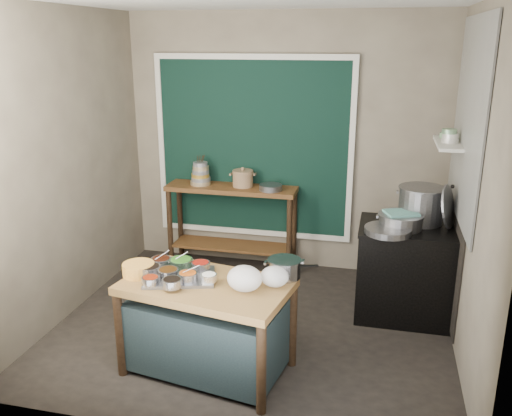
% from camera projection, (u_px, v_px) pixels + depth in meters
% --- Properties ---
extents(floor, '(3.50, 3.00, 0.02)m').
position_uv_depth(floor, '(253.00, 326.00, 4.96)').
color(floor, black).
rests_on(floor, ground).
extents(back_wall, '(3.50, 0.02, 2.80)m').
position_uv_depth(back_wall, '(285.00, 144.00, 5.94)').
color(back_wall, gray).
rests_on(back_wall, floor).
extents(left_wall, '(0.02, 3.00, 2.80)m').
position_uv_depth(left_wall, '(65.00, 166.00, 4.93)').
color(left_wall, gray).
rests_on(left_wall, floor).
extents(right_wall, '(0.02, 3.00, 2.80)m').
position_uv_depth(right_wall, '(475.00, 190.00, 4.15)').
color(right_wall, gray).
rests_on(right_wall, floor).
extents(curtain_panel, '(2.10, 0.02, 1.90)m').
position_uv_depth(curtain_panel, '(253.00, 148.00, 6.00)').
color(curtain_panel, black).
rests_on(curtain_panel, back_wall).
extents(curtain_frame, '(2.22, 0.03, 2.02)m').
position_uv_depth(curtain_frame, '(253.00, 148.00, 5.99)').
color(curtain_frame, beige).
rests_on(curtain_frame, back_wall).
extents(tile_panel, '(0.02, 1.70, 1.70)m').
position_uv_depth(tile_panel, '(468.00, 121.00, 4.53)').
color(tile_panel, '#B2B2AA').
rests_on(tile_panel, right_wall).
extents(soot_patch, '(0.01, 1.30, 1.30)m').
position_uv_depth(soot_patch, '(453.00, 245.00, 4.97)').
color(soot_patch, black).
rests_on(soot_patch, right_wall).
extents(wall_shelf, '(0.22, 0.70, 0.03)m').
position_uv_depth(wall_shelf, '(449.00, 143.00, 4.91)').
color(wall_shelf, beige).
rests_on(wall_shelf, right_wall).
extents(prep_table, '(1.35, 0.92, 0.75)m').
position_uv_depth(prep_table, '(207.00, 327.00, 4.19)').
color(prep_table, brown).
rests_on(prep_table, floor).
extents(back_counter, '(1.45, 0.40, 0.95)m').
position_uv_depth(back_counter, '(232.00, 227.00, 6.13)').
color(back_counter, brown).
rests_on(back_counter, floor).
extents(stove_block, '(0.90, 0.68, 0.85)m').
position_uv_depth(stove_block, '(407.00, 273.00, 5.04)').
color(stove_block, black).
rests_on(stove_block, floor).
extents(stove_top, '(0.92, 0.69, 0.03)m').
position_uv_depth(stove_top, '(411.00, 228.00, 4.91)').
color(stove_top, black).
rests_on(stove_top, stove_block).
extents(condiment_tray, '(0.61, 0.51, 0.02)m').
position_uv_depth(condiment_tray, '(180.00, 277.00, 4.15)').
color(condiment_tray, gray).
rests_on(condiment_tray, prep_table).
extents(condiment_bowls, '(0.63, 0.50, 0.07)m').
position_uv_depth(condiment_bowls, '(174.00, 271.00, 4.15)').
color(condiment_bowls, gray).
rests_on(condiment_bowls, condiment_tray).
extents(yellow_basin, '(0.32, 0.32, 0.10)m').
position_uv_depth(yellow_basin, '(139.00, 269.00, 4.20)').
color(yellow_basin, gold).
rests_on(yellow_basin, prep_table).
extents(saucepan, '(0.33, 0.33, 0.15)m').
position_uv_depth(saucepan, '(284.00, 268.00, 4.15)').
color(saucepan, gray).
rests_on(saucepan, prep_table).
extents(plastic_bag_a, '(0.29, 0.26, 0.19)m').
position_uv_depth(plastic_bag_a, '(245.00, 279.00, 3.92)').
color(plastic_bag_a, white).
rests_on(plastic_bag_a, prep_table).
extents(plastic_bag_b, '(0.26, 0.25, 0.16)m').
position_uv_depth(plastic_bag_b, '(275.00, 277.00, 4.00)').
color(plastic_bag_b, white).
rests_on(plastic_bag_b, prep_table).
extents(bowl_stack, '(0.23, 0.23, 0.25)m').
position_uv_depth(bowl_stack, '(201.00, 175.00, 6.03)').
color(bowl_stack, tan).
rests_on(bowl_stack, back_counter).
extents(utensil_cup, '(0.17, 0.17, 0.10)m').
position_uv_depth(utensil_cup, '(200.00, 180.00, 6.07)').
color(utensil_cup, gray).
rests_on(utensil_cup, back_counter).
extents(ceramic_crock, '(0.29, 0.29, 0.16)m').
position_uv_depth(ceramic_crock, '(243.00, 179.00, 5.96)').
color(ceramic_crock, '#8C6C4C').
rests_on(ceramic_crock, back_counter).
extents(wide_bowl, '(0.29, 0.29, 0.06)m').
position_uv_depth(wide_bowl, '(271.00, 187.00, 5.82)').
color(wide_bowl, gray).
rests_on(wide_bowl, back_counter).
extents(stock_pot, '(0.50, 0.50, 0.34)m').
position_uv_depth(stock_pot, '(421.00, 205.00, 4.97)').
color(stock_pot, gray).
rests_on(stock_pot, stove_top).
extents(pot_lid, '(0.22, 0.41, 0.40)m').
position_uv_depth(pot_lid, '(448.00, 207.00, 4.83)').
color(pot_lid, gray).
rests_on(pot_lid, stove_top).
extents(steamer, '(0.50, 0.50, 0.13)m').
position_uv_depth(steamer, '(401.00, 221.00, 4.85)').
color(steamer, gray).
rests_on(steamer, stove_top).
extents(green_cloth, '(0.33, 0.30, 0.02)m').
position_uv_depth(green_cloth, '(401.00, 213.00, 4.83)').
color(green_cloth, '#508E83').
rests_on(green_cloth, steamer).
extents(shallow_pan, '(0.42, 0.42, 0.05)m').
position_uv_depth(shallow_pan, '(388.00, 230.00, 4.73)').
color(shallow_pan, gray).
rests_on(shallow_pan, stove_top).
extents(shelf_bowl_stack, '(0.15, 0.15, 0.12)m').
position_uv_depth(shelf_bowl_stack, '(450.00, 136.00, 4.87)').
color(shelf_bowl_stack, silver).
rests_on(shelf_bowl_stack, wall_shelf).
extents(shelf_bowl_green, '(0.13, 0.13, 0.05)m').
position_uv_depth(shelf_bowl_green, '(447.00, 135.00, 5.09)').
color(shelf_bowl_green, gray).
rests_on(shelf_bowl_green, wall_shelf).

